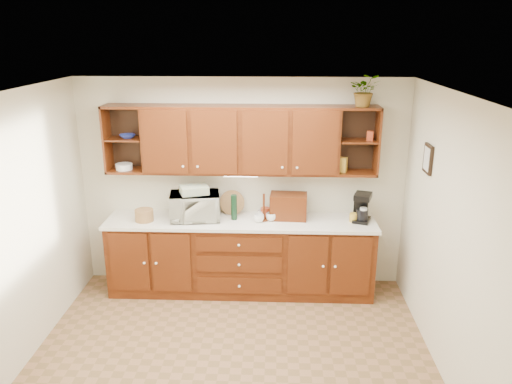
# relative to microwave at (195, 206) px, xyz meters

# --- Properties ---
(floor) EXTENTS (4.00, 4.00, 0.00)m
(floor) POSITION_rel_microwave_xyz_m (0.55, -1.45, -1.10)
(floor) COLOR #8C6140
(floor) RESTS_ON ground
(ceiling) EXTENTS (4.00, 4.00, 0.00)m
(ceiling) POSITION_rel_microwave_xyz_m (0.55, -1.45, 1.50)
(ceiling) COLOR white
(ceiling) RESTS_ON back_wall
(back_wall) EXTENTS (4.00, 0.00, 4.00)m
(back_wall) POSITION_rel_microwave_xyz_m (0.55, 0.30, 0.20)
(back_wall) COLOR beige
(back_wall) RESTS_ON floor
(left_wall) EXTENTS (0.00, 3.50, 3.50)m
(left_wall) POSITION_rel_microwave_xyz_m (-1.45, -1.45, 0.20)
(left_wall) COLOR beige
(left_wall) RESTS_ON floor
(right_wall) EXTENTS (0.00, 3.50, 3.50)m
(right_wall) POSITION_rel_microwave_xyz_m (2.55, -1.45, 0.20)
(right_wall) COLOR beige
(right_wall) RESTS_ON floor
(base_cabinets) EXTENTS (3.20, 0.60, 0.90)m
(base_cabinets) POSITION_rel_microwave_xyz_m (0.55, -0.00, -0.65)
(base_cabinets) COLOR #391306
(base_cabinets) RESTS_ON floor
(countertop) EXTENTS (3.24, 0.64, 0.04)m
(countertop) POSITION_rel_microwave_xyz_m (0.55, -0.01, -0.18)
(countertop) COLOR white
(countertop) RESTS_ON base_cabinets
(upper_cabinets) EXTENTS (3.20, 0.33, 0.80)m
(upper_cabinets) POSITION_rel_microwave_xyz_m (0.56, 0.14, 0.79)
(upper_cabinets) COLOR #391306
(upper_cabinets) RESTS_ON back_wall
(undercabinet_light) EXTENTS (0.40, 0.05, 0.02)m
(undercabinet_light) POSITION_rel_microwave_xyz_m (0.55, 0.08, 0.37)
(undercabinet_light) COLOR white
(undercabinet_light) RESTS_ON upper_cabinets
(framed_picture) EXTENTS (0.03, 0.24, 0.30)m
(framed_picture) POSITION_rel_microwave_xyz_m (2.53, -0.55, 0.75)
(framed_picture) COLOR black
(framed_picture) RESTS_ON right_wall
(wicker_basket) EXTENTS (0.24, 0.24, 0.14)m
(wicker_basket) POSITION_rel_microwave_xyz_m (-0.60, -0.09, -0.09)
(wicker_basket) COLOR olive
(wicker_basket) RESTS_ON countertop
(microwave) EXTENTS (0.63, 0.47, 0.32)m
(microwave) POSITION_rel_microwave_xyz_m (0.00, 0.00, 0.00)
(microwave) COLOR beige
(microwave) RESTS_ON countertop
(towel_stack) EXTENTS (0.38, 0.33, 0.10)m
(towel_stack) POSITION_rel_microwave_xyz_m (0.00, 0.00, 0.21)
(towel_stack) COLOR #F2D671
(towel_stack) RESTS_ON microwave
(wine_bottle) EXTENTS (0.09, 0.09, 0.31)m
(wine_bottle) POSITION_rel_microwave_xyz_m (0.47, 0.01, -0.01)
(wine_bottle) COLOR black
(wine_bottle) RESTS_ON countertop
(woven_tray) EXTENTS (0.32, 0.13, 0.31)m
(woven_tray) POSITION_rel_microwave_xyz_m (0.43, 0.18, -0.15)
(woven_tray) COLOR olive
(woven_tray) RESTS_ON countertop
(bread_box) EXTENTS (0.45, 0.30, 0.31)m
(bread_box) POSITION_rel_microwave_xyz_m (1.12, 0.08, -0.01)
(bread_box) COLOR #391306
(bread_box) RESTS_ON countertop
(mug_tree) EXTENTS (0.29, 0.29, 0.33)m
(mug_tree) POSITION_rel_microwave_xyz_m (0.83, -0.00, -0.11)
(mug_tree) COLOR #391306
(mug_tree) RESTS_ON countertop
(canister_red) EXTENTS (0.12, 0.12, 0.13)m
(canister_red) POSITION_rel_microwave_xyz_m (0.84, 0.07, -0.10)
(canister_red) COLOR #993116
(canister_red) RESTS_ON countertop
(canister_white) EXTENTS (0.10, 0.10, 0.18)m
(canister_white) POSITION_rel_microwave_xyz_m (2.01, -0.03, -0.07)
(canister_white) COLOR white
(canister_white) RESTS_ON countertop
(canister_yellow) EXTENTS (0.10, 0.10, 0.10)m
(canister_yellow) POSITION_rel_microwave_xyz_m (1.90, -0.01, -0.11)
(canister_yellow) COLOR gold
(canister_yellow) RESTS_ON countertop
(coffee_maker) EXTENTS (0.25, 0.29, 0.35)m
(coffee_maker) POSITION_rel_microwave_xyz_m (1.99, 0.02, 0.00)
(coffee_maker) COLOR black
(coffee_maker) RESTS_ON countertop
(bowl_stack) EXTENTS (0.24, 0.24, 0.05)m
(bowl_stack) POSITION_rel_microwave_xyz_m (-0.79, 0.12, 0.82)
(bowl_stack) COLOR navy
(bowl_stack) RESTS_ON upper_cabinets
(plate_stack) EXTENTS (0.23, 0.23, 0.07)m
(plate_stack) POSITION_rel_microwave_xyz_m (-0.86, 0.11, 0.45)
(plate_stack) COLOR white
(plate_stack) RESTS_ON upper_cabinets
(pantry_box_yellow) EXTENTS (0.12, 0.11, 0.17)m
(pantry_box_yellow) POSITION_rel_microwave_xyz_m (1.75, 0.11, 0.51)
(pantry_box_yellow) COLOR gold
(pantry_box_yellow) RESTS_ON upper_cabinets
(pantry_box_red) EXTENTS (0.09, 0.08, 0.11)m
(pantry_box_red) POSITION_rel_microwave_xyz_m (2.05, 0.12, 0.85)
(pantry_box_red) COLOR #993116
(pantry_box_red) RESTS_ON upper_cabinets
(potted_plant) EXTENTS (0.35, 0.31, 0.36)m
(potted_plant) POSITION_rel_microwave_xyz_m (1.95, 0.09, 1.37)
(potted_plant) COLOR #999999
(potted_plant) RESTS_ON upper_cabinets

